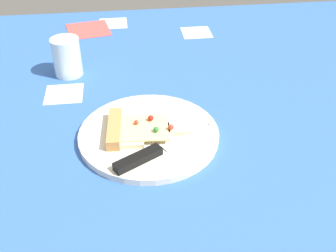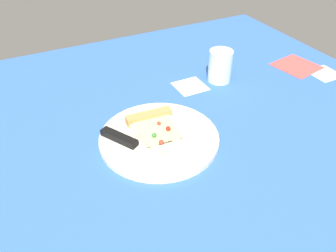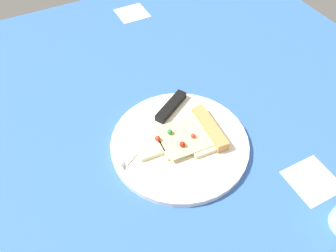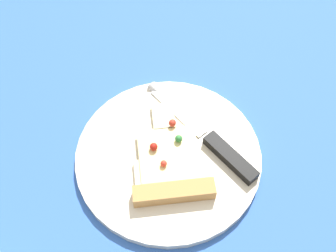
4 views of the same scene
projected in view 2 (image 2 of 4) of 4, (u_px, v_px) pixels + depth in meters
The scene contains 6 objects.
ground_plane at pixel (184, 157), 79.71cm from camera, with size 141.71×141.71×3.00cm.
plate at pixel (159, 138), 81.84cm from camera, with size 29.08×29.08×1.40cm, color silver.
pizza_slice at pixel (155, 127), 82.81cm from camera, with size 17.89×12.15×2.51cm.
knife at pixel (134, 145), 77.74cm from camera, with size 21.80×13.89×2.45cm.
drinking_glass at pixel (220, 66), 102.87cm from camera, with size 7.18×7.18×9.90cm, color silver.
napkin at pixel (297, 66), 113.24cm from camera, with size 13.00×13.00×0.40cm, color #E54C47.
Camera 2 is at (50.95, -29.97, 52.60)cm, focal length 35.94 mm.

